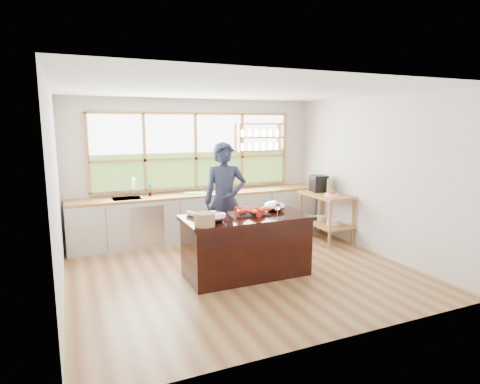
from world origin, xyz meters
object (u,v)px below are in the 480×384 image
island (246,245)px  wicker_basket (205,220)px  espresso_machine (319,184)px  cook (225,201)px

island → wicker_basket: size_ratio=6.77×
island → espresso_machine: espresso_machine is taller
cook → wicker_basket: (-0.75, -1.17, 0.02)m
island → espresso_machine: 2.65m
island → espresso_machine: (2.19, 1.36, 0.61)m
island → wicker_basket: wicker_basket is taller
cook → espresso_machine: bearing=26.9°
island → wicker_basket: (-0.74, -0.31, 0.53)m
espresso_machine → wicker_basket: size_ratio=1.19×
island → wicker_basket: bearing=-157.3°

